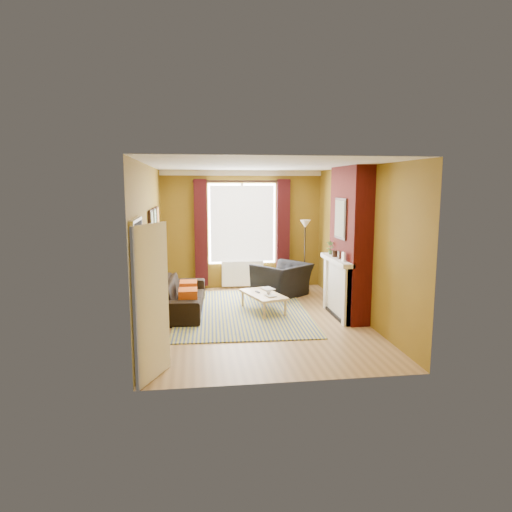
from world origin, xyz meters
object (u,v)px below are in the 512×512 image
at_px(coffee_table, 263,295).
at_px(floor_lamp, 305,235).
at_px(sofa, 181,296).
at_px(wicker_stool, 266,283).
at_px(armchair, 282,280).

bearing_deg(coffee_table, floor_lamp, 35.87).
height_order(sofa, wicker_stool, sofa).
bearing_deg(coffee_table, wicker_stool, 61.99).
distance_m(coffee_table, wicker_stool, 1.52).
bearing_deg(armchair, wicker_stool, -76.87).
relative_size(sofa, wicker_stool, 4.20).
bearing_deg(armchair, floor_lamp, 173.88).
distance_m(sofa, floor_lamp, 3.30).
xyz_separation_m(sofa, armchair, (2.21, 0.99, 0.05)).
bearing_deg(sofa, floor_lamp, -60.09).
height_order(armchair, floor_lamp, floor_lamp).
bearing_deg(floor_lamp, wicker_stool, -171.24).
distance_m(wicker_stool, floor_lamp, 1.43).
height_order(sofa, floor_lamp, floor_lamp).
bearing_deg(wicker_stool, armchair, -37.58).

